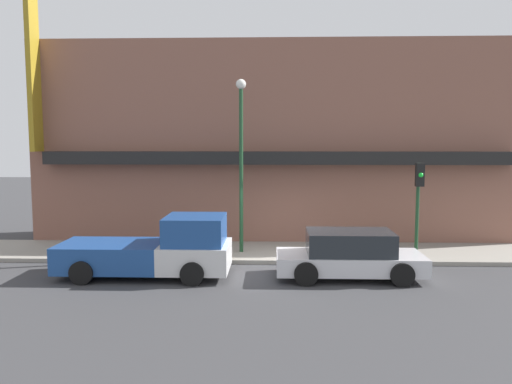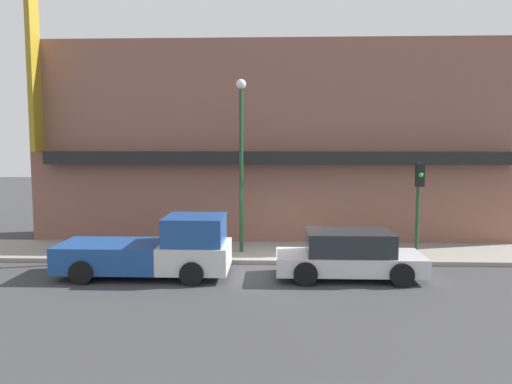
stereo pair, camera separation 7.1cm
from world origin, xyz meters
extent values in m
plane|color=#38383A|center=(0.00, 0.00, 0.00)|extent=(80.00, 80.00, 0.00)
cube|color=gray|center=(0.00, 1.60, 0.07)|extent=(36.00, 3.20, 0.15)
cube|color=brown|center=(0.00, 4.70, 4.08)|extent=(19.80, 3.00, 8.17)
cube|color=black|center=(0.00, 2.90, 3.52)|extent=(18.22, 0.60, 0.50)
cube|color=olive|center=(-9.40, 2.80, 6.85)|extent=(0.20, 0.80, 6.16)
cube|color=silver|center=(-2.50, -1.52, 0.63)|extent=(2.10, 1.99, 0.81)
cube|color=#1E478C|center=(-2.50, -1.52, 1.47)|extent=(1.78, 1.83, 0.85)
cube|color=#1E478C|center=(-5.12, -1.52, 0.63)|extent=(3.14, 1.99, 0.81)
cylinder|color=black|center=(-2.45, -0.52, 0.35)|extent=(0.70, 0.22, 0.70)
cylinder|color=black|center=(-2.45, -2.51, 0.35)|extent=(0.70, 0.22, 0.70)
cylinder|color=black|center=(-5.70, -0.52, 0.35)|extent=(0.70, 0.22, 0.70)
cylinder|color=black|center=(-5.70, -2.51, 0.35)|extent=(0.70, 0.22, 0.70)
cube|color=silver|center=(2.23, -1.52, 0.48)|extent=(4.45, 1.79, 0.54)
cube|color=#23282D|center=(2.23, -1.52, 1.10)|extent=(2.58, 1.61, 0.70)
cylinder|color=black|center=(3.61, -0.62, 0.35)|extent=(0.70, 0.22, 0.70)
cylinder|color=black|center=(3.61, -2.42, 0.35)|extent=(0.70, 0.22, 0.70)
cylinder|color=black|center=(0.85, -0.62, 0.35)|extent=(0.70, 0.22, 0.70)
cylinder|color=black|center=(0.85, -2.42, 0.35)|extent=(0.70, 0.22, 0.70)
cylinder|color=yellow|center=(2.70, 0.85, 0.44)|extent=(0.20, 0.20, 0.58)
sphere|color=yellow|center=(2.70, 0.85, 0.81)|extent=(0.19, 0.19, 0.19)
cylinder|color=#1E4728|center=(-1.26, 1.33, 3.07)|extent=(0.14, 0.14, 5.85)
sphere|color=silver|center=(-1.26, 1.33, 6.18)|extent=(0.36, 0.36, 0.36)
cylinder|color=#1E4728|center=(4.90, 0.77, 1.79)|extent=(0.12, 0.12, 3.28)
cube|color=black|center=(4.90, 0.61, 3.03)|extent=(0.28, 0.20, 0.80)
sphere|color=green|center=(4.90, 0.49, 3.03)|extent=(0.16, 0.16, 0.16)
camera|label=1|loc=(-0.13, -16.55, 4.18)|focal=35.00mm
camera|label=2|loc=(-0.05, -16.54, 4.18)|focal=35.00mm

